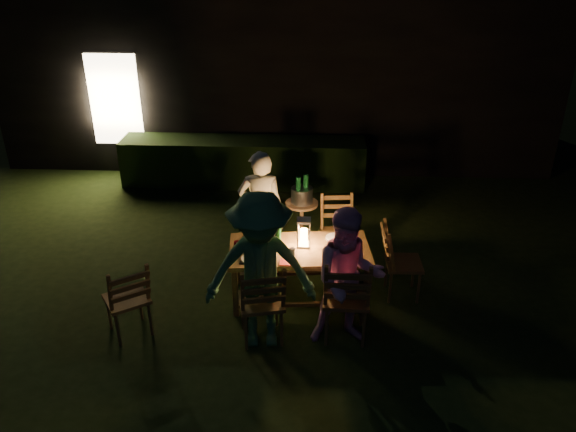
{
  "coord_description": "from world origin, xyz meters",
  "views": [
    {
      "loc": [
        0.74,
        -5.39,
        3.95
      ],
      "look_at": [
        0.44,
        0.54,
        0.97
      ],
      "focal_mm": 35.0,
      "sensor_mm": 36.0,
      "label": 1
    }
  ],
  "objects_px": {
    "chair_spare": "(129,311)",
    "bottle_bucket_a": "(298,193)",
    "chair_near_left": "(262,315)",
    "ice_bucket": "(302,195)",
    "chair_far_right": "(337,244)",
    "person_house_side": "(261,209)",
    "chair_near_right": "(345,312)",
    "person_opp_left": "(260,272)",
    "lantern": "(304,234)",
    "chair_far_left": "(262,247)",
    "dining_table": "(299,253)",
    "bottle_bucket_b": "(306,191)",
    "side_table": "(302,207)",
    "chair_end": "(401,274)",
    "bottle_table": "(278,238)",
    "person_opp_right": "(348,278)"
  },
  "relations": [
    {
      "from": "dining_table",
      "to": "person_opp_right",
      "type": "height_order",
      "value": "person_opp_right"
    },
    {
      "from": "chair_end",
      "to": "ice_bucket",
      "type": "relative_size",
      "value": 3.25
    },
    {
      "from": "chair_near_right",
      "to": "person_opp_left",
      "type": "xyz_separation_m",
      "value": [
        -0.89,
        -0.13,
        0.55
      ]
    },
    {
      "from": "person_opp_left",
      "to": "ice_bucket",
      "type": "height_order",
      "value": "person_opp_left"
    },
    {
      "from": "person_opp_right",
      "to": "person_opp_left",
      "type": "relative_size",
      "value": 0.89
    },
    {
      "from": "ice_bucket",
      "to": "bottle_bucket_b",
      "type": "relative_size",
      "value": 0.94
    },
    {
      "from": "dining_table",
      "to": "chair_near_right",
      "type": "relative_size",
      "value": 1.58
    },
    {
      "from": "person_opp_right",
      "to": "side_table",
      "type": "distance_m",
      "value": 2.24
    },
    {
      "from": "chair_near_right",
      "to": "lantern",
      "type": "height_order",
      "value": "chair_near_right"
    },
    {
      "from": "chair_near_right",
      "to": "chair_far_right",
      "type": "distance_m",
      "value": 1.55
    },
    {
      "from": "dining_table",
      "to": "person_opp_right",
      "type": "distance_m",
      "value": 0.95
    },
    {
      "from": "chair_near_left",
      "to": "ice_bucket",
      "type": "xyz_separation_m",
      "value": [
        0.36,
        2.19,
        0.42
      ]
    },
    {
      "from": "person_house_side",
      "to": "lantern",
      "type": "bearing_deg",
      "value": 123.0
    },
    {
      "from": "bottle_table",
      "to": "chair_end",
      "type": "bearing_deg",
      "value": 5.38
    },
    {
      "from": "chair_far_right",
      "to": "person_opp_left",
      "type": "xyz_separation_m",
      "value": [
        -0.85,
        -1.68,
        0.59
      ]
    },
    {
      "from": "ice_bucket",
      "to": "bottle_bucket_b",
      "type": "xyz_separation_m",
      "value": [
        0.05,
        0.04,
        0.05
      ]
    },
    {
      "from": "lantern",
      "to": "chair_far_left",
      "type": "bearing_deg",
      "value": 130.07
    },
    {
      "from": "chair_spare",
      "to": "side_table",
      "type": "xyz_separation_m",
      "value": [
        1.81,
        2.17,
        0.25
      ]
    },
    {
      "from": "chair_near_left",
      "to": "person_house_side",
      "type": "height_order",
      "value": "person_house_side"
    },
    {
      "from": "person_house_side",
      "to": "side_table",
      "type": "height_order",
      "value": "person_house_side"
    },
    {
      "from": "chair_near_right",
      "to": "chair_far_left",
      "type": "xyz_separation_m",
      "value": [
        -1.04,
        1.45,
        -0.06
      ]
    },
    {
      "from": "chair_far_left",
      "to": "chair_far_right",
      "type": "relative_size",
      "value": 0.93
    },
    {
      "from": "chair_spare",
      "to": "bottle_bucket_a",
      "type": "xyz_separation_m",
      "value": [
        1.76,
        2.13,
        0.49
      ]
    },
    {
      "from": "chair_far_left",
      "to": "person_opp_left",
      "type": "height_order",
      "value": "person_opp_left"
    },
    {
      "from": "dining_table",
      "to": "lantern",
      "type": "bearing_deg",
      "value": 45.0
    },
    {
      "from": "person_house_side",
      "to": "bottle_bucket_b",
      "type": "distance_m",
      "value": 0.86
    },
    {
      "from": "chair_far_left",
      "to": "ice_bucket",
      "type": "height_order",
      "value": "chair_far_left"
    },
    {
      "from": "bottle_table",
      "to": "side_table",
      "type": "relative_size",
      "value": 0.45
    },
    {
      "from": "chair_spare",
      "to": "chair_near_left",
      "type": "bearing_deg",
      "value": -35.19
    },
    {
      "from": "chair_far_right",
      "to": "chair_spare",
      "type": "distance_m",
      "value": 2.81
    },
    {
      "from": "chair_near_left",
      "to": "bottle_bucket_a",
      "type": "height_order",
      "value": "chair_near_left"
    },
    {
      "from": "chair_spare",
      "to": "side_table",
      "type": "bearing_deg",
      "value": 15.74
    },
    {
      "from": "side_table",
      "to": "chair_end",
      "type": "bearing_deg",
      "value": -45.77
    },
    {
      "from": "chair_end",
      "to": "chair_spare",
      "type": "relative_size",
      "value": 1.0
    },
    {
      "from": "chair_far_right",
      "to": "person_house_side",
      "type": "distance_m",
      "value": 1.12
    },
    {
      "from": "chair_near_left",
      "to": "side_table",
      "type": "distance_m",
      "value": 2.24
    },
    {
      "from": "side_table",
      "to": "person_opp_left",
      "type": "bearing_deg",
      "value": -99.15
    },
    {
      "from": "bottle_bucket_b",
      "to": "person_opp_right",
      "type": "bearing_deg",
      "value": -77.56
    },
    {
      "from": "person_house_side",
      "to": "side_table",
      "type": "bearing_deg",
      "value": -135.4
    },
    {
      "from": "chair_near_right",
      "to": "ice_bucket",
      "type": "bearing_deg",
      "value": 105.17
    },
    {
      "from": "chair_far_left",
      "to": "person_opp_left",
      "type": "bearing_deg",
      "value": 94.63
    },
    {
      "from": "person_house_side",
      "to": "bottle_bucket_a",
      "type": "xyz_separation_m",
      "value": [
        0.46,
        0.57,
        -0.01
      ]
    },
    {
      "from": "lantern",
      "to": "chair_far_right",
      "type": "bearing_deg",
      "value": 60.55
    },
    {
      "from": "person_house_side",
      "to": "side_table",
      "type": "xyz_separation_m",
      "value": [
        0.51,
        0.61,
        -0.25
      ]
    },
    {
      "from": "chair_spare",
      "to": "bottle_table",
      "type": "xyz_separation_m",
      "value": [
        1.58,
        0.77,
        0.53
      ]
    },
    {
      "from": "side_table",
      "to": "person_house_side",
      "type": "bearing_deg",
      "value": -130.08
    },
    {
      "from": "person_opp_left",
      "to": "bottle_bucket_a",
      "type": "xyz_separation_m",
      "value": [
        0.31,
        2.2,
        -0.1
      ]
    },
    {
      "from": "chair_spare",
      "to": "side_table",
      "type": "distance_m",
      "value": 2.84
    },
    {
      "from": "person_house_side",
      "to": "bottle_table",
      "type": "bearing_deg",
      "value": 103.71
    },
    {
      "from": "chair_near_right",
      "to": "chair_end",
      "type": "height_order",
      "value": "chair_near_right"
    }
  ]
}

